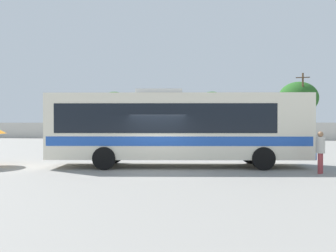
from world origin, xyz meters
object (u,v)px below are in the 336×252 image
at_px(parked_car_second_dark_blue, 162,134).
at_px(roadside_tree_midleft, 161,104).
at_px(parked_car_leftmost_black, 115,134).
at_px(utility_pole_near, 303,105).
at_px(coach_bus_cream_blue, 175,126).
at_px(roadside_tree_midright, 212,104).
at_px(parked_car_third_black, 218,134).
at_px(attendant_by_bus_door, 320,150).
at_px(roadside_tree_right, 298,98).
at_px(roadside_tree_left, 114,104).

relative_size(parked_car_second_dark_blue, roadside_tree_midleft, 0.56).
xyz_separation_m(parked_car_leftmost_black, roadside_tree_midleft, (4.15, 9.55, 4.32)).
xyz_separation_m(parked_car_leftmost_black, utility_pole_near, (24.29, 7.17, 3.87)).
height_order(coach_bus_cream_blue, parked_car_second_dark_blue, coach_bus_cream_blue).
bearing_deg(roadside_tree_midright, parked_car_third_black, -82.73).
distance_m(coach_bus_cream_blue, parked_car_second_dark_blue, 24.85).
xyz_separation_m(attendant_by_bus_door, roadside_tree_right, (6.76, 35.02, 4.69)).
distance_m(parked_car_second_dark_blue, roadside_tree_midright, 9.49).
height_order(parked_car_leftmost_black, utility_pole_near, utility_pole_near).
bearing_deg(parked_car_third_black, roadside_tree_midleft, 129.53).
bearing_deg(coach_bus_cream_blue, parked_car_second_dark_blue, 101.63).
relative_size(coach_bus_cream_blue, roadside_tree_left, 1.84).
xyz_separation_m(attendant_by_bus_door, roadside_tree_left, (-19.91, 33.04, 3.98)).
bearing_deg(attendant_by_bus_door, parked_car_second_dark_blue, 113.80).
relative_size(coach_bus_cream_blue, roadside_tree_midleft, 1.73).
bearing_deg(roadside_tree_left, roadside_tree_midleft, 18.57).
bearing_deg(roadside_tree_midright, parked_car_leftmost_black, -152.64).
bearing_deg(roadside_tree_left, coach_bus_cream_blue, -66.78).
xyz_separation_m(attendant_by_bus_door, roadside_tree_midright, (-5.40, 31.93, 3.75)).
height_order(utility_pole_near, roadside_tree_midleft, utility_pole_near).
bearing_deg(parked_car_leftmost_black, attendant_by_bus_door, -55.94).
xyz_separation_m(roadside_tree_left, roadside_tree_midleft, (6.67, 2.24, 0.14)).
height_order(coach_bus_cream_blue, roadside_tree_right, roadside_tree_right).
bearing_deg(coach_bus_cream_blue, parked_car_leftmost_black, 114.44).
height_order(coach_bus_cream_blue, parked_car_leftmost_black, coach_bus_cream_blue).
height_order(coach_bus_cream_blue, roadside_tree_midright, roadside_tree_midright).
bearing_deg(attendant_by_bus_door, roadside_tree_midright, 99.60).
relative_size(attendant_by_bus_door, roadside_tree_midright, 0.27).
distance_m(coach_bus_cream_blue, attendant_by_bus_door, 6.53).
distance_m(utility_pole_near, roadside_tree_left, 26.81).
bearing_deg(roadside_tree_right, attendant_by_bus_door, -100.92).
bearing_deg(parked_car_leftmost_black, roadside_tree_left, 109.00).
relative_size(utility_pole_near, roadside_tree_midleft, 1.24).
distance_m(parked_car_second_dark_blue, roadside_tree_right, 20.94).
bearing_deg(parked_car_third_black, roadside_tree_right, 42.73).
distance_m(parked_car_second_dark_blue, utility_pole_near, 19.98).
bearing_deg(parked_car_leftmost_black, roadside_tree_right, 21.05).
distance_m(coach_bus_cream_blue, roadside_tree_right, 36.32).
height_order(parked_car_leftmost_black, roadside_tree_right, roadside_tree_right).
xyz_separation_m(coach_bus_cream_blue, roadside_tree_midright, (0.91, 30.59, 2.76)).
xyz_separation_m(roadside_tree_midleft, roadside_tree_right, (20.00, -0.25, 0.57)).
height_order(utility_pole_near, roadside_tree_midright, utility_pole_near).
relative_size(attendant_by_bus_door, roadside_tree_right, 0.22).
bearing_deg(roadside_tree_midleft, coach_bus_cream_blue, -78.45).
bearing_deg(attendant_by_bus_door, coach_bus_cream_blue, 168.00).
xyz_separation_m(parked_car_second_dark_blue, roadside_tree_right, (18.07, 9.37, 4.89)).
bearing_deg(parked_car_third_black, parked_car_leftmost_black, 175.23).
relative_size(coach_bus_cream_blue, parked_car_leftmost_black, 2.82).
height_order(roadside_tree_midright, roadside_tree_right, roadside_tree_right).
bearing_deg(parked_car_leftmost_black, roadside_tree_midright, 27.36).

